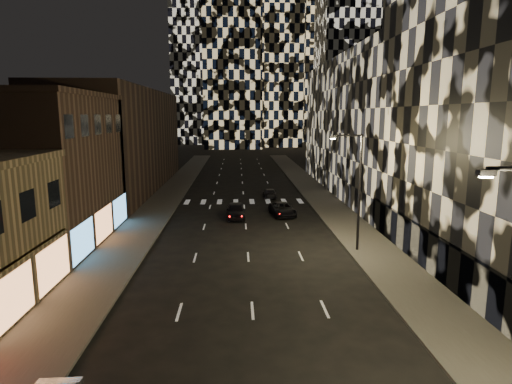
{
  "coord_description": "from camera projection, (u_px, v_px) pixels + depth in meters",
  "views": [
    {
      "loc": [
        -0.76,
        -1.9,
        10.57
      ],
      "look_at": [
        0.34,
        23.37,
        6.0
      ],
      "focal_mm": 30.0,
      "sensor_mm": 36.0,
      "label": 1
    }
  ],
  "objects": [
    {
      "name": "sidewalk_left",
      "position": [
        163.0,
        202.0,
        52.49
      ],
      "size": [
        4.0,
        120.0,
        0.15
      ],
      "primitive_type": "cube",
      "color": "#47443F",
      "rests_on": "ground"
    },
    {
      "name": "sidewalk_right",
      "position": [
        324.0,
        200.0,
        53.35
      ],
      "size": [
        4.0,
        120.0,
        0.15
      ],
      "primitive_type": "cube",
      "color": "#47443F",
      "rests_on": "ground"
    },
    {
      "name": "curb_left",
      "position": [
        180.0,
        201.0,
        52.58
      ],
      "size": [
        0.2,
        120.0,
        0.15
      ],
      "primitive_type": "cube",
      "color": "#4C4C47",
      "rests_on": "ground"
    },
    {
      "name": "curb_right",
      "position": [
        307.0,
        200.0,
        53.26
      ],
      "size": [
        0.2,
        120.0,
        0.15
      ],
      "primitive_type": "cube",
      "color": "#4C4C47",
      "rests_on": "ground"
    },
    {
      "name": "retail_brown",
      "position": [
        39.0,
        172.0,
        34.91
      ],
      "size": [
        10.0,
        15.0,
        12.0
      ],
      "primitive_type": "cube",
      "color": "#4A352A",
      "rests_on": "ground"
    },
    {
      "name": "retail_filler_left",
      "position": [
        123.0,
        140.0,
        60.79
      ],
      "size": [
        10.0,
        40.0,
        14.0
      ],
      "primitive_type": "cube",
      "color": "#4A352A",
      "rests_on": "ground"
    },
    {
      "name": "midrise_base",
      "position": [
        436.0,
        255.0,
        28.13
      ],
      "size": [
        0.6,
        25.0,
        3.0
      ],
      "primitive_type": "cube",
      "color": "#383838",
      "rests_on": "ground"
    },
    {
      "name": "midrise_filler_right",
      "position": [
        387.0,
        126.0,
        59.08
      ],
      "size": [
        16.0,
        40.0,
        18.0
      ],
      "primitive_type": "cube",
      "color": "#232326",
      "rests_on": "ground"
    },
    {
      "name": "streetlight_far",
      "position": [
        357.0,
        184.0,
        32.68
      ],
      "size": [
        2.55,
        0.25,
        9.0
      ],
      "color": "black",
      "rests_on": "sidewalk_right"
    },
    {
      "name": "car_dark_midlane",
      "position": [
        236.0,
        210.0,
        44.37
      ],
      "size": [
        1.97,
        4.69,
        1.59
      ],
      "primitive_type": "imported",
      "rotation": [
        0.0,
        0.0,
        0.02
      ],
      "color": "black",
      "rests_on": "ground"
    },
    {
      "name": "car_dark_oncoming",
      "position": [
        270.0,
        193.0,
        55.3
      ],
      "size": [
        1.69,
        4.06,
        1.17
      ],
      "primitive_type": "imported",
      "rotation": [
        0.0,
        0.0,
        3.13
      ],
      "color": "black",
      "rests_on": "ground"
    },
    {
      "name": "car_dark_rightlane",
      "position": [
        282.0,
        209.0,
        45.49
      ],
      "size": [
        2.88,
        5.14,
        1.36
      ],
      "primitive_type": "imported",
      "rotation": [
        0.0,
        0.0,
        0.13
      ],
      "color": "black",
      "rests_on": "ground"
    }
  ]
}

